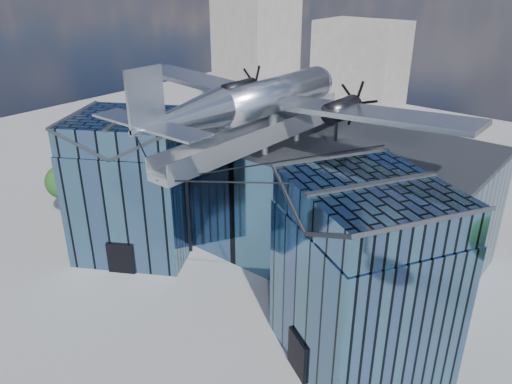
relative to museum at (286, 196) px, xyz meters
The scene contains 5 objects.
ground_plane 8.03m from the museum, 90.00° to the right, with size 120.00×120.00×0.00m, color gray.
museum is the anchor object (origin of this frame).
bg_towers 44.92m from the museum, 88.14° to the left, with size 77.00×24.50×26.00m.
tree_plaza_w 22.25m from the museum, 160.56° to the right, with size 4.12×4.12×5.19m.
tree_side_w 24.78m from the museum, behind, with size 3.39×3.39×4.63m.
Camera 1 is at (21.02, -23.85, 22.40)m, focal length 35.00 mm.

